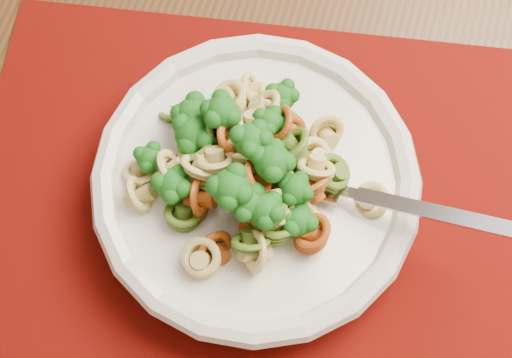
% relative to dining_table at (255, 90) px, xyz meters
% --- Properties ---
extents(dining_table, '(1.59, 1.07, 0.74)m').
position_rel_dining_table_xyz_m(dining_table, '(0.00, 0.00, 0.00)').
color(dining_table, '#502E16').
rests_on(dining_table, ground).
extents(placemat, '(0.51, 0.43, 0.00)m').
position_rel_dining_table_xyz_m(placemat, '(0.05, -0.15, 0.09)').
color(placemat, '#640A04').
rests_on(placemat, dining_table).
extents(pasta_bowl, '(0.25, 0.25, 0.05)m').
position_rel_dining_table_xyz_m(pasta_bowl, '(0.05, -0.13, 0.12)').
color(pasta_bowl, silver).
rests_on(pasta_bowl, placemat).
extents(pasta_broccoli_heap, '(0.21, 0.21, 0.06)m').
position_rel_dining_table_xyz_m(pasta_broccoli_heap, '(0.05, -0.13, 0.14)').
color(pasta_broccoli_heap, '#E9C673').
rests_on(pasta_broccoli_heap, pasta_bowl).
extents(fork, '(0.18, 0.03, 0.08)m').
position_rel_dining_table_xyz_m(fork, '(0.10, -0.12, 0.14)').
color(fork, silver).
rests_on(fork, pasta_bowl).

